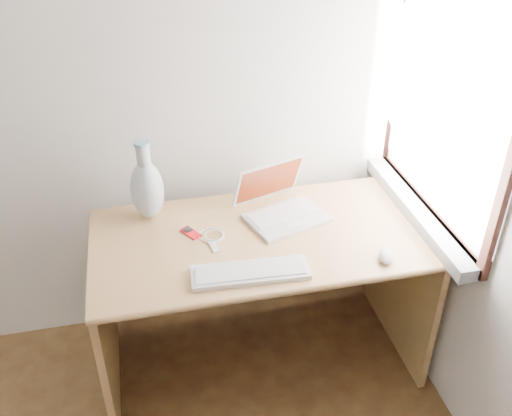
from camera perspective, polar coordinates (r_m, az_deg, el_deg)
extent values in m
cube|color=white|center=(2.60, -23.82, 10.17)|extent=(3.50, 0.04, 2.60)
cube|color=white|center=(2.44, 18.69, 10.45)|extent=(0.01, 0.90, 1.00)
cube|color=#999A9C|center=(2.65, 15.64, -0.17)|extent=(0.10, 0.96, 0.06)
cube|color=silver|center=(2.40, 17.21, 11.05)|extent=(0.02, 0.84, 0.92)
cube|color=tan|center=(2.45, 0.51, -3.01)|extent=(1.44, 0.72, 0.03)
cube|color=tan|center=(2.67, -14.80, -11.51)|extent=(0.03, 0.68, 0.73)
cube|color=tan|center=(2.90, 14.33, -7.23)|extent=(0.03, 0.68, 0.73)
cube|color=tan|center=(2.88, -1.06, -3.27)|extent=(1.38, 0.03, 0.49)
cube|color=silver|center=(2.54, 3.07, -1.00)|extent=(0.39, 0.33, 0.02)
cube|color=white|center=(2.53, 3.08, -0.81)|extent=(0.33, 0.22, 0.00)
cube|color=silver|center=(2.57, 2.46, 2.53)|extent=(0.35, 0.19, 0.21)
cube|color=#8C350F|center=(2.57, 2.46, 2.53)|extent=(0.32, 0.16, 0.19)
cube|color=white|center=(2.23, -0.57, -6.47)|extent=(0.47, 0.16, 0.02)
cube|color=white|center=(2.22, -0.57, -6.24)|extent=(0.43, 0.13, 0.00)
ellipsoid|color=silver|center=(2.35, 12.91, -4.70)|extent=(0.09, 0.12, 0.04)
cube|color=red|center=(2.46, -6.54, -2.49)|extent=(0.09, 0.11, 0.01)
cube|color=black|center=(2.46, -6.55, -2.40)|extent=(0.05, 0.05, 0.00)
torus|color=white|center=(2.44, -4.47, -2.73)|extent=(0.15, 0.15, 0.01)
cube|color=white|center=(2.38, -4.21, -3.87)|extent=(0.04, 0.08, 0.01)
ellipsoid|color=silver|center=(2.53, -10.82, 1.77)|extent=(0.14, 0.14, 0.28)
cylinder|color=silver|center=(2.45, -11.23, 5.19)|extent=(0.06, 0.06, 0.11)
cylinder|color=#82B4D0|center=(2.42, -11.37, 6.35)|extent=(0.07, 0.07, 0.01)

